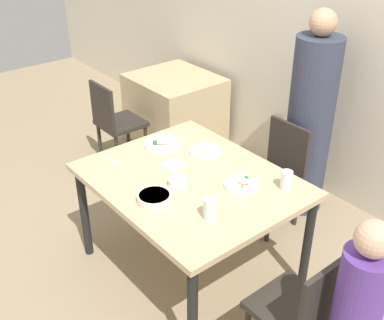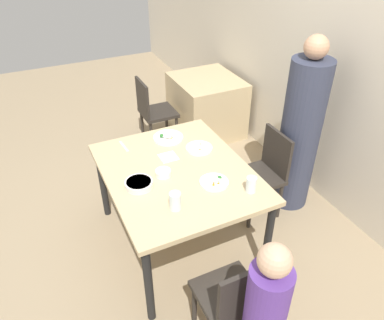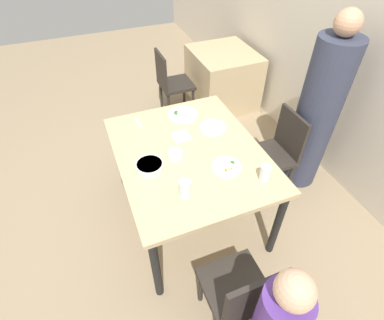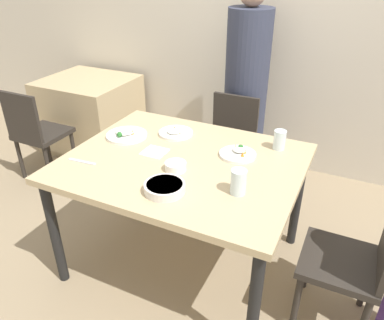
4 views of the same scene
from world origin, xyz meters
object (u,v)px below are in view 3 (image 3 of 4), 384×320
(chair_adult_spot, at_px, (276,151))
(plate_rice_adult, at_px, (182,114))
(glass_water_tall, at_px, (265,173))
(chair_child_spot, at_px, (241,293))
(bowl_curry, at_px, (150,166))
(person_adult, at_px, (316,116))

(chair_adult_spot, distance_m, plate_rice_adult, 0.94)
(plate_rice_adult, relative_size, glass_water_tall, 2.21)
(chair_child_spot, bearing_deg, chair_adult_spot, -132.03)
(bowl_curry, xyz_separation_m, glass_water_tall, (0.40, 0.72, 0.04))
(bowl_curry, relative_size, plate_rice_adult, 0.78)
(bowl_curry, bearing_deg, plate_rice_adult, 140.01)
(bowl_curry, relative_size, glass_water_tall, 1.72)
(chair_adult_spot, distance_m, bowl_curry, 1.27)
(chair_child_spot, relative_size, plate_rice_adult, 3.15)
(bowl_curry, distance_m, plate_rice_adult, 0.71)
(plate_rice_adult, bearing_deg, person_adult, 67.98)
(chair_child_spot, bearing_deg, bowl_curry, -73.66)
(bowl_curry, xyz_separation_m, plate_rice_adult, (-0.55, 0.46, -0.01))
(chair_child_spot, relative_size, person_adult, 0.51)
(plate_rice_adult, bearing_deg, glass_water_tall, 15.20)
(chair_child_spot, relative_size, glass_water_tall, 6.95)
(plate_rice_adult, bearing_deg, chair_child_spot, -6.91)
(chair_adult_spot, bearing_deg, glass_water_tall, -45.12)
(glass_water_tall, bearing_deg, person_adult, 120.29)
(person_adult, distance_m, glass_water_tall, 0.99)
(person_adult, distance_m, plate_rice_adult, 1.20)
(chair_child_spot, distance_m, person_adult, 1.69)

